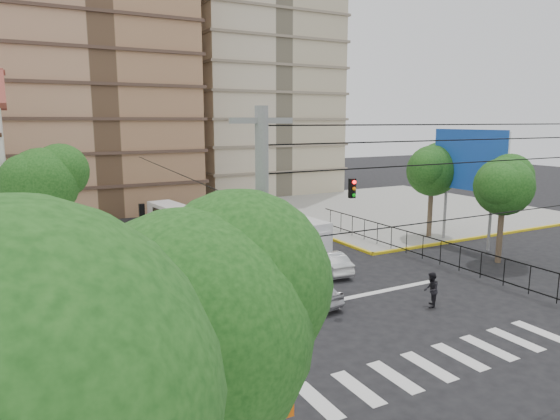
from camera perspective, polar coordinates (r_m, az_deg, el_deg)
ground at (r=24.47m, az=7.89°, el=-11.11°), size 160.00×160.00×0.00m
sidewalk_ne at (r=51.71m, az=12.80°, el=0.17°), size 26.00×26.00×0.15m
crosswalk_stripes at (r=20.36m, az=18.27°, el=-16.10°), size 12.00×2.40×0.01m
stop_line at (r=25.38m, az=6.27°, el=-10.27°), size 13.00×0.40×0.01m
park_fence at (r=33.31m, az=15.93°, el=-5.62°), size 0.10×22.50×1.66m
billboard at (r=37.22m, az=20.84°, el=5.14°), size 0.36×6.20×8.10m
tree_sw_near at (r=9.47m, az=-9.85°, el=-12.20°), size 5.63×4.60×7.57m
tree_park_a at (r=33.75m, az=24.29°, el=2.76°), size 4.41×3.60×6.83m
tree_park_c at (r=39.05m, az=17.09°, el=4.58°), size 4.65×3.80×7.25m
tree_tudor at (r=34.57m, az=-25.32°, el=3.18°), size 5.39×4.40×7.43m
traffic_light_nw at (r=27.37m, az=-15.41°, el=-2.28°), size 0.28×0.22×4.40m
traffic_light_hanging at (r=21.41m, az=11.47°, el=2.07°), size 18.00×9.12×0.92m
utility_pole_sw at (r=11.17m, az=-1.98°, el=-11.27°), size 1.40×0.28×9.00m
district_sign at (r=12.10m, az=-0.45°, el=-21.73°), size 0.90×0.12×3.20m
van_right_lane at (r=33.78m, az=2.30°, el=-3.02°), size 2.39×5.30×2.33m
van_left_lane at (r=41.06m, az=-12.36°, el=-0.96°), size 2.53×5.12×2.21m
car_silver_front_left at (r=24.82m, az=3.11°, el=-8.98°), size 2.13×4.30×1.41m
car_white_front_right at (r=29.62m, az=5.52°, el=-5.94°), size 1.75×4.03×1.29m
car_grey_mid_left at (r=31.71m, az=-6.10°, el=-4.92°), size 2.56×4.64×1.23m
car_silver_rear_left at (r=36.72m, az=-8.06°, el=-2.68°), size 2.31×5.17×1.47m
car_darkgrey_mid_right at (r=38.18m, az=-3.37°, el=-2.04°), size 2.03×4.59×1.54m
car_white_rear_right at (r=42.51m, az=-6.33°, el=-0.93°), size 2.17×4.40×1.39m
pedestrian_crosswalk at (r=25.25m, az=16.89°, el=-8.72°), size 1.05×1.04×1.71m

